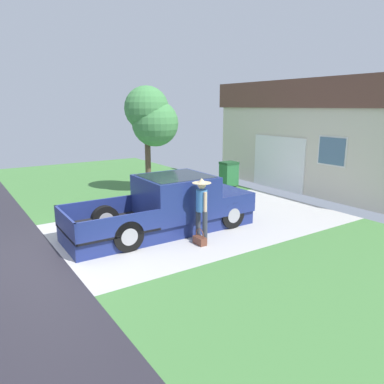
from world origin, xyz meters
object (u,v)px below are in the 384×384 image
object	(u,v)px
person_with_hat	(202,204)
wheeled_trash_bin	(229,173)
pickup_truck	(174,206)
house_with_garage	(337,134)
handbag	(200,240)
front_yard_tree	(151,117)

from	to	relation	value
person_with_hat	wheeled_trash_bin	world-z (taller)	person_with_hat
pickup_truck	person_with_hat	bearing A→B (deg)	5.07
pickup_truck	wheeled_trash_bin	distance (m)	6.23
pickup_truck	wheeled_trash_bin	bearing A→B (deg)	126.35
person_with_hat	house_with_garage	xyz separation A→B (m)	(-2.40, 9.08, 1.31)
house_with_garage	handbag	bearing A→B (deg)	-74.49
pickup_truck	house_with_garage	bearing A→B (deg)	97.82
handbag	wheeled_trash_bin	distance (m)	7.23
pickup_truck	front_yard_tree	size ratio (longest dim) A/B	1.26
front_yard_tree	wheeled_trash_bin	size ratio (longest dim) A/B	3.84
person_with_hat	house_with_garage	size ratio (longest dim) A/B	0.17
pickup_truck	house_with_garage	world-z (taller)	house_with_garage
person_with_hat	handbag	xyz separation A→B (m)	(0.16, -0.17, -0.91)
house_with_garage	front_yard_tree	distance (m)	8.23
pickup_truck	house_with_garage	distance (m)	9.38
handbag	front_yard_tree	xyz separation A→B (m)	(-6.05, 1.83, 3.00)
front_yard_tree	pickup_truck	bearing A→B (deg)	-20.86
pickup_truck	person_with_hat	xyz separation A→B (m)	(1.28, 0.09, 0.33)
handbag	house_with_garage	xyz separation A→B (m)	(-2.56, 9.24, 2.22)
wheeled_trash_bin	house_with_garage	bearing A→B (deg)	58.64
house_with_garage	front_yard_tree	size ratio (longest dim) A/B	2.36
pickup_truck	person_with_hat	size ratio (longest dim) A/B	3.17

